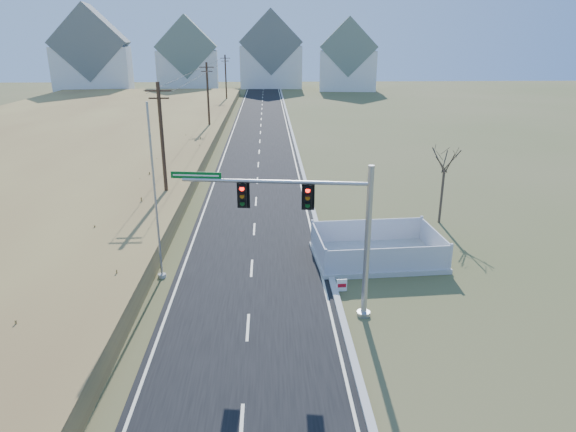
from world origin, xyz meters
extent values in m
plane|color=#4C5328|center=(0.00, 0.00, 0.00)|extent=(260.00, 260.00, 0.00)
cube|color=black|center=(0.00, 50.00, 0.03)|extent=(8.00, 180.00, 0.06)
cube|color=#B2AFA8|center=(4.15, 50.00, 0.09)|extent=(0.30, 180.00, 0.18)
cube|color=#9F8E48|center=(-24.00, 40.00, 0.65)|extent=(38.00, 110.00, 1.30)
cylinder|color=#422D1E|center=(-6.50, 15.00, 4.50)|extent=(0.26, 0.26, 9.00)
cube|color=#422D1E|center=(-6.50, 15.00, 8.40)|extent=(1.80, 0.10, 0.10)
cube|color=#422D1E|center=(-6.50, 15.00, 7.90)|extent=(1.40, 0.10, 0.10)
cylinder|color=#422D1E|center=(-6.50, 45.00, 4.50)|extent=(0.26, 0.26, 9.00)
cube|color=#422D1E|center=(-6.50, 45.00, 8.40)|extent=(1.80, 0.10, 0.10)
cube|color=#422D1E|center=(-6.50, 45.00, 7.90)|extent=(1.40, 0.10, 0.10)
cylinder|color=#422D1E|center=(-6.50, 75.00, 4.50)|extent=(0.26, 0.26, 9.00)
cube|color=#422D1E|center=(-6.50, 75.00, 8.40)|extent=(1.80, 0.10, 0.10)
cube|color=#422D1E|center=(-6.50, 75.00, 7.90)|extent=(1.40, 0.10, 0.10)
cube|color=white|center=(-38.00, 100.00, 5.00)|extent=(17.38, 13.12, 10.00)
cube|color=slate|center=(-38.00, 100.00, 10.90)|extent=(17.69, 13.38, 16.29)
cube|color=white|center=(-18.00, 108.00, 4.50)|extent=(14.66, 10.95, 9.00)
cube|color=slate|center=(-18.00, 108.00, 9.90)|extent=(14.93, 11.17, 14.26)
cube|color=white|center=(2.00, 112.00, 5.00)|extent=(15.00, 10.00, 10.00)
cube|color=slate|center=(2.00, 112.00, 10.90)|extent=(15.27, 10.20, 15.27)
cube|color=white|center=(20.00, 104.00, 4.50)|extent=(13.87, 10.31, 9.00)
cube|color=slate|center=(20.00, 104.00, 9.90)|extent=(14.12, 10.51, 13.24)
cylinder|color=#9EA0A5|center=(5.17, -1.11, 0.10)|extent=(0.59, 0.59, 0.20)
cylinder|color=#9EA0A5|center=(5.17, -1.11, 3.46)|extent=(0.26, 0.26, 6.93)
cylinder|color=#9EA0A5|center=(1.24, -0.58, 6.14)|extent=(7.87, 1.21, 0.16)
cube|color=black|center=(2.62, -0.77, 5.51)|extent=(0.37, 0.32, 1.05)
cube|color=black|center=(-0.13, -0.40, 5.51)|extent=(0.37, 0.32, 1.05)
cube|color=#04561A|center=(-2.09, -0.14, 6.34)|extent=(2.16, 0.33, 0.30)
cube|color=#B7B5AD|center=(7.00, 5.04, 0.13)|extent=(7.26, 5.19, 0.27)
cube|color=silver|center=(7.15, 2.83, 0.93)|extent=(6.64, 0.53, 1.33)
cube|color=silver|center=(6.85, 7.25, 0.93)|extent=(6.64, 0.53, 1.33)
cube|color=silver|center=(3.68, 4.81, 0.93)|extent=(0.38, 4.43, 1.33)
cube|color=silver|center=(10.32, 5.27, 0.93)|extent=(0.38, 4.43, 1.33)
cube|color=white|center=(4.50, 1.22, 0.34)|extent=(0.52, 0.10, 0.64)
cube|color=red|center=(4.50, 1.19, 0.34)|extent=(0.42, 0.06, 0.19)
cylinder|color=#B7B5AD|center=(-4.65, 3.20, 0.09)|extent=(0.41, 0.41, 0.18)
cylinder|color=#9EA0A5|center=(-4.65, 3.20, 4.51)|extent=(0.11, 0.11, 9.02)
cylinder|color=#4C3F33|center=(12.49, 10.96, 1.81)|extent=(0.17, 0.17, 3.62)
camera|label=1|loc=(0.96, -21.30, 11.82)|focal=32.00mm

